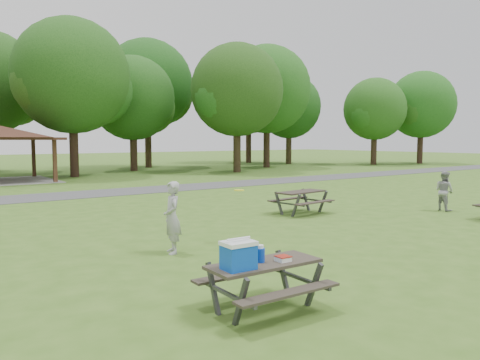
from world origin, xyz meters
The scene contains 16 objects.
ground centered at (0.00, 0.00, 0.00)m, with size 160.00×160.00×0.00m, color #3B611B.
asphalt_path centered at (0.00, 14.00, 0.01)m, with size 120.00×3.20×0.02m, color #424244.
tree_row_e centered at (2.10, 25.03, 6.78)m, with size 8.40×8.00×11.02m.
tree_row_f centered at (8.09, 28.53, 5.84)m, with size 7.35×7.00×9.55m.
tree_row_g centered at (14.09, 22.03, 6.33)m, with size 7.77×7.40×10.25m.
tree_row_h centered at (20.10, 25.53, 7.03)m, with size 8.61×8.20×11.37m.
tree_row_i centered at (26.08, 29.03, 5.91)m, with size 7.14×6.80×9.52m.
tree_row_j centered at (32.08, 22.53, 5.56)m, with size 6.72×6.40×8.96m.
tree_deep_c centered at (11.10, 32.03, 7.44)m, with size 8.82×8.40×11.90m.
tree_deep_d centered at (24.10, 33.53, 7.03)m, with size 8.40×8.00×11.27m.
tree_flank_right centered at (38.09, 21.03, 6.15)m, with size 7.56×7.20×9.97m.
picnic_table_near centered at (-3.84, -2.96, 0.72)m, with size 1.86×1.52×1.25m.
picnic_table_middle centered at (3.43, 3.62, 0.61)m, with size 2.05×1.71×0.83m.
frisbee_in_flight centered at (-1.17, 1.10, 1.36)m, with size 0.33×0.33×0.02m.
frisbee_thrower centered at (-3.07, 1.14, 0.84)m, with size 0.61×0.40×1.68m, color #A0A1A3.
frisbee_catcher centered at (8.14, 0.93, 0.74)m, with size 0.72×0.56×1.47m, color #969698.
Camera 1 is at (-8.16, -8.39, 2.65)m, focal length 35.00 mm.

